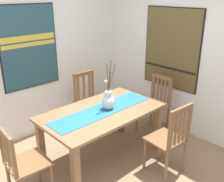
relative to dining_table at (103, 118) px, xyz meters
name	(u,v)px	position (x,y,z in m)	size (l,w,h in m)	color
wall_back	(27,52)	(-0.31, 1.36, 0.72)	(6.40, 0.12, 2.70)	silver
wall_side	(202,53)	(1.55, -0.50, 0.72)	(0.12, 6.40, 2.70)	silver
dining_table	(103,118)	(0.00, 0.00, 0.00)	(1.62, 0.91, 0.75)	#8E6642
table_runner	(102,110)	(0.00, 0.00, 0.12)	(1.49, 0.36, 0.01)	#236B93
centerpiece_vase	(108,101)	(0.08, -0.03, 0.23)	(0.24, 0.16, 0.66)	silver
chair_0	(89,101)	(0.42, 0.81, -0.13)	(0.43, 0.43, 0.97)	brown
chair_1	(23,163)	(-1.13, 0.02, -0.15)	(0.45, 0.45, 0.93)	brown
chair_2	(156,103)	(1.16, 0.00, -0.13)	(0.43, 0.43, 0.95)	brown
chair_3	(170,138)	(0.40, -0.80, -0.12)	(0.45, 0.45, 0.98)	brown
painting_on_back_wall	(29,47)	(-0.29, 1.30, 0.80)	(0.90, 0.05, 1.24)	black
painting_on_side_wall	(171,49)	(1.48, 0.00, 0.72)	(0.05, 1.02, 1.28)	black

